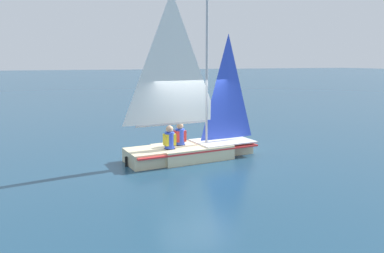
% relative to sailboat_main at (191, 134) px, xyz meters
% --- Properties ---
extents(ground_plane, '(260.00, 260.00, 0.00)m').
position_rel_sailboat_main_xyz_m(ground_plane, '(0.00, -0.05, -0.78)').
color(ground_plane, navy).
extents(sailboat_main, '(1.83, 4.36, 5.24)m').
position_rel_sailboat_main_xyz_m(sailboat_main, '(0.00, 0.00, 0.00)').
color(sailboat_main, beige).
rests_on(sailboat_main, ground_plane).
extents(sailor_helm, '(0.33, 0.36, 1.16)m').
position_rel_sailboat_main_xyz_m(sailor_helm, '(0.15, 0.31, -0.16)').
color(sailor_helm, black).
rests_on(sailor_helm, ground_plane).
extents(sailor_crew, '(0.33, 0.36, 1.16)m').
position_rel_sailboat_main_xyz_m(sailor_crew, '(-0.25, 0.79, -0.16)').
color(sailor_crew, black).
rests_on(sailor_crew, ground_plane).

